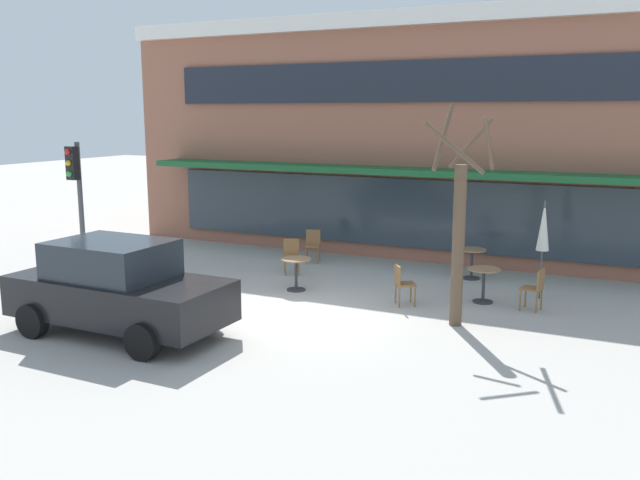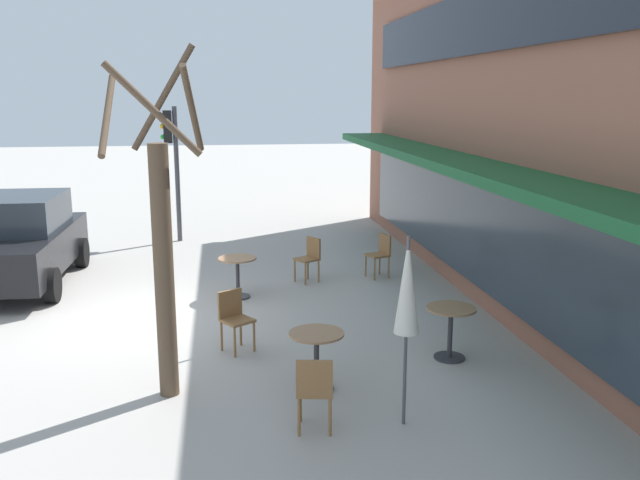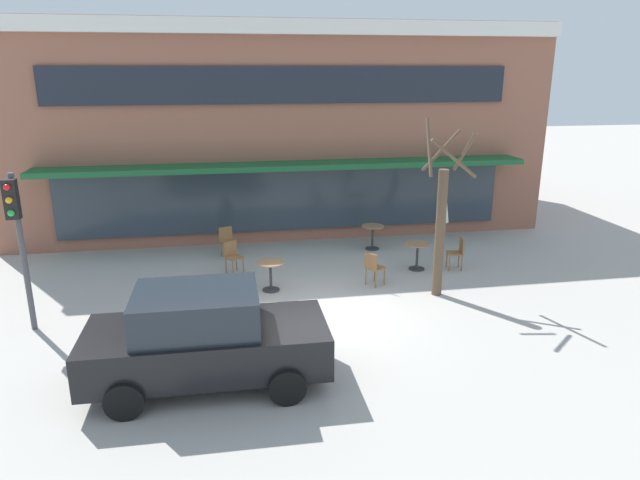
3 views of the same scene
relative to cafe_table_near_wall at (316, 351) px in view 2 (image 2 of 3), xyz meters
name	(u,v)px [view 2 (image 2 of 3)]	position (x,y,z in m)	size (l,w,h in m)	color
ground_plane	(135,318)	(-3.23, -2.64, -0.52)	(80.00, 80.00, 0.00)	#ADA8A0
cafe_table_near_wall	(316,351)	(0.00, 0.00, 0.00)	(0.70, 0.70, 0.76)	#333338
cafe_table_streetside	(451,324)	(-0.74, 2.02, 0.00)	(0.70, 0.70, 0.76)	#333338
cafe_table_by_tree	(238,270)	(-4.16, -0.87, 0.00)	(0.70, 0.70, 0.76)	#333338
patio_umbrella_green_folded	(407,287)	(1.07, 0.85, 1.11)	(0.28, 0.28, 2.20)	#4C4C51
cafe_chair_0	(234,316)	(-1.53, -0.99, 0.01)	(0.55, 0.55, 0.89)	olive
cafe_chair_1	(381,252)	(-5.18, 2.07, 0.01)	(0.51, 0.51, 0.89)	olive
cafe_chair_2	(310,256)	(-5.06, 0.58, 0.01)	(0.55, 0.55, 0.89)	olive
cafe_chair_3	(315,388)	(1.11, -0.18, 0.01)	(0.46, 0.46, 0.89)	olive
parked_sedan	(18,241)	(-5.70, -5.09, 0.36)	(4.22, 2.06, 1.76)	black
street_tree	(162,248)	(-0.12, -1.85, 1.37)	(1.14, 1.12, 4.28)	brown
traffic_light_pole	(172,151)	(-9.40, -2.31, 1.78)	(0.26, 0.44, 3.40)	#47474C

